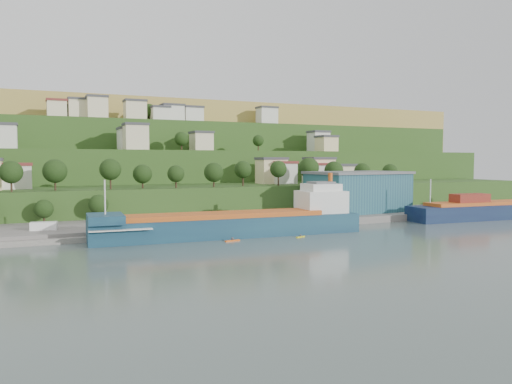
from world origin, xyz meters
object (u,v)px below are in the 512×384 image
cargo_ship_near (239,225)px  kayak_orange (232,240)px  cargo_ship_far (498,210)px  caravan (44,228)px  warehouse (358,191)px

cargo_ship_near → kayak_orange: 8.85m
cargo_ship_near → kayak_orange: (-4.54, -7.20, -2.43)m
cargo_ship_near → cargo_ship_far: bearing=3.3°
cargo_ship_far → kayak_orange: size_ratio=16.08×
cargo_ship_near → caravan: bearing=164.5°
warehouse → cargo_ship_near: bearing=-163.2°
cargo_ship_far → caravan: cargo_ship_far is taller
caravan → kayak_orange: size_ratio=1.56×
cargo_ship_near → caravan: 45.74m
cargo_ship_far → kayak_orange: cargo_ship_far is taller
cargo_ship_far → kayak_orange: (-93.34, -7.67, -2.27)m
warehouse → caravan: bearing=178.1°
cargo_ship_near → caravan: cargo_ship_near is taller
kayak_orange → cargo_ship_near: bearing=49.1°
caravan → kayak_orange: bearing=-20.8°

